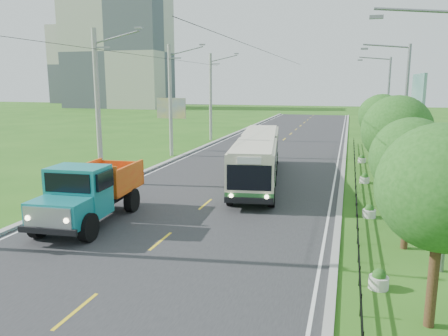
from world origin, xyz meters
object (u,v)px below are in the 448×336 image
at_px(bus, 258,155).
at_px(planter_mid, 365,179).
at_px(pole_near, 98,107).
at_px(tree_back, 377,116).
at_px(streetlight_far, 386,102).
at_px(tree_second, 412,162).
at_px(tree_fourth, 388,130).
at_px(planter_near, 369,212).
at_px(pole_mid, 171,100).
at_px(tree_third, 397,134).
at_px(billboard_left, 171,112).
at_px(streetlight_mid, 402,110).
at_px(tree_fifth, 382,119).
at_px(tree_front, 442,194).
at_px(planter_front, 379,280).
at_px(pole_far, 211,97).
at_px(planter_far, 362,159).
at_px(dump_truck, 90,189).
at_px(billboard_right, 418,100).

bearing_deg(bus, planter_mid, 2.19).
height_order(pole_near, tree_back, pole_near).
bearing_deg(streetlight_far, tree_back, -112.92).
height_order(tree_second, planter_mid, tree_second).
relative_size(tree_fourth, planter_near, 8.06).
xyz_separation_m(tree_second, streetlight_far, (0.79, 25.86, 1.38)).
bearing_deg(pole_mid, tree_third, -35.36).
relative_size(tree_back, billboard_left, 1.06).
relative_size(tree_fourth, streetlight_mid, 0.60).
bearing_deg(tree_fifth, pole_near, -148.41).
xyz_separation_m(tree_second, tree_fourth, (0.00, 12.00, 0.07)).
relative_size(tree_front, planter_mid, 8.36).
distance_m(tree_front, bus, 18.61).
bearing_deg(pole_near, planter_front, -33.12).
distance_m(planter_front, planter_mid, 16.00).
height_order(pole_mid, planter_front, pole_mid).
bearing_deg(pole_far, pole_mid, -90.00).
xyz_separation_m(pole_near, tree_back, (18.12, 17.14, -1.44)).
bearing_deg(planter_mid, streetlight_far, 81.70).
relative_size(tree_second, tree_third, 0.88).
xyz_separation_m(tree_fifth, planter_front, (-1.26, -22.14, -3.57)).
relative_size(pole_near, planter_front, 14.93).
height_order(tree_front, planter_front, tree_front).
bearing_deg(tree_fifth, streetlight_far, 84.29).
xyz_separation_m(pole_near, planter_far, (16.86, 13.00, -4.81)).
bearing_deg(planter_far, billboard_left, 173.69).
xyz_separation_m(tree_third, tree_back, (-0.00, 18.00, -0.33)).
height_order(pole_far, tree_third, pole_far).
distance_m(pole_far, tree_back, 19.43).
relative_size(tree_front, billboard_left, 1.08).
bearing_deg(pole_far, streetlight_far, -14.81).
xyz_separation_m(tree_third, planter_far, (-1.26, 13.86, -3.70)).
distance_m(streetlight_far, billboard_left, 20.56).
relative_size(tree_fourth, tree_fifth, 0.93).
bearing_deg(planter_far, pole_mid, -176.61).
xyz_separation_m(tree_third, streetlight_mid, (0.79, 5.86, 0.92)).
xyz_separation_m(pole_mid, tree_fifth, (18.12, -0.86, -1.24)).
distance_m(tree_front, tree_fifth, 24.00).
bearing_deg(planter_mid, tree_second, -83.95).
bearing_deg(dump_truck, tree_fourth, 37.77).
bearing_deg(dump_truck, billboard_left, 98.98).
xyz_separation_m(pole_far, planter_near, (16.86, -27.00, -4.81)).
bearing_deg(planter_front, planter_near, 90.00).
relative_size(tree_third, planter_mid, 8.96).
bearing_deg(planter_near, planter_mid, 90.00).
height_order(planter_near, bus, bus).
bearing_deg(tree_second, billboard_left, 131.52).
bearing_deg(streetlight_mid, planter_far, 104.32).
xyz_separation_m(billboard_right, dump_truck, (-16.56, -18.52, -3.70)).
bearing_deg(planter_mid, planter_front, -90.00).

